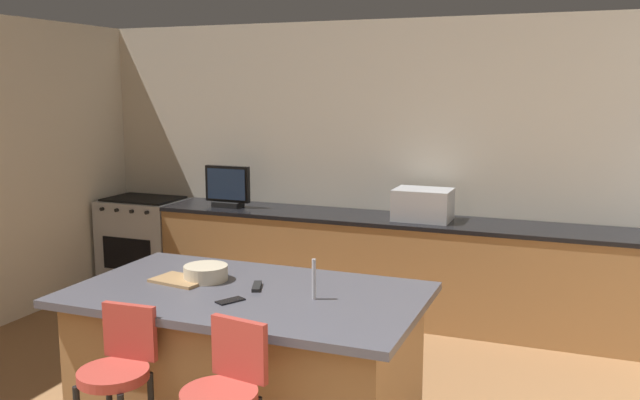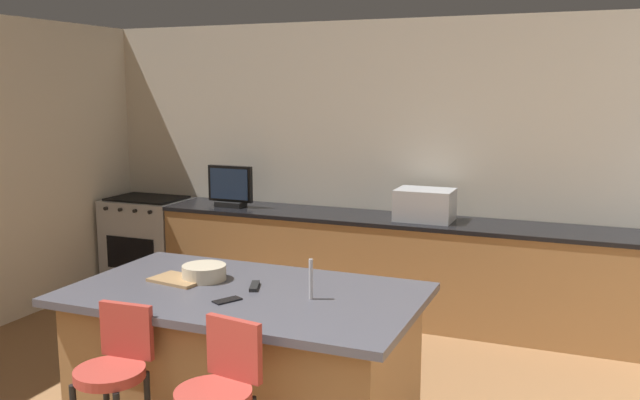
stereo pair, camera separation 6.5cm
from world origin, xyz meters
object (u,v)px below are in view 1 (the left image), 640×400
(kitchen_island, at_px, (248,367))
(tv_remote, at_px, (257,286))
(cell_phone, at_px, (230,301))
(cutting_board, at_px, (180,280))
(tv_monitor, at_px, (228,188))
(range_oven, at_px, (145,242))
(microwave, at_px, (423,205))
(bar_stool_left, at_px, (118,388))
(fruit_bowl, at_px, (206,273))

(kitchen_island, relative_size, tv_remote, 11.48)
(cell_phone, distance_m, cutting_board, 0.50)
(cutting_board, bearing_deg, tv_monitor, 112.86)
(range_oven, height_order, cell_phone, same)
(cell_phone, relative_size, tv_remote, 0.88)
(microwave, distance_m, cell_phone, 2.63)
(cell_phone, bearing_deg, bar_stool_left, -97.52)
(range_oven, relative_size, bar_stool_left, 0.95)
(range_oven, distance_m, tv_monitor, 1.18)
(tv_monitor, distance_m, cutting_board, 2.53)
(cell_phone, xyz_separation_m, tv_remote, (0.02, 0.26, 0.01))
(range_oven, bearing_deg, microwave, 0.02)
(bar_stool_left, relative_size, fruit_bowl, 3.78)
(microwave, bearing_deg, tv_remote, -100.03)
(cell_phone, bearing_deg, cutting_board, -177.56)
(microwave, bearing_deg, cell_phone, -99.52)
(bar_stool_left, xyz_separation_m, cell_phone, (0.35, 0.49, 0.34))
(microwave, relative_size, cutting_board, 1.53)
(bar_stool_left, distance_m, tv_remote, 0.91)
(kitchen_island, xyz_separation_m, cell_phone, (0.01, -0.20, 0.45))
(tv_monitor, bearing_deg, microwave, 1.59)
(microwave, distance_m, cutting_board, 2.54)
(fruit_bowl, bearing_deg, microwave, 71.68)
(cell_phone, bearing_deg, tv_monitor, 147.40)
(kitchen_island, distance_m, cutting_board, 0.63)
(tv_remote, bearing_deg, kitchen_island, -135.94)
(tv_remote, bearing_deg, tv_monitor, 100.92)
(kitchen_island, xyz_separation_m, bar_stool_left, (-0.35, -0.69, 0.11))
(tv_monitor, distance_m, bar_stool_left, 3.26)
(fruit_bowl, bearing_deg, tv_remote, -5.52)
(kitchen_island, xyz_separation_m, tv_monitor, (-1.42, 2.34, 0.62))
(tv_monitor, xyz_separation_m, fruit_bowl, (1.11, -2.25, -0.13))
(tv_monitor, relative_size, cutting_board, 1.44)
(cell_phone, relative_size, cutting_board, 0.48)
(kitchen_island, bearing_deg, range_oven, 135.34)
(range_oven, xyz_separation_m, tv_remote, (2.45, -2.33, 0.46))
(kitchen_island, distance_m, fruit_bowl, 0.59)
(bar_stool_left, bearing_deg, cutting_board, 94.74)
(microwave, relative_size, fruit_bowl, 1.87)
(bar_stool_left, relative_size, tv_remote, 5.71)
(bar_stool_left, height_order, cutting_board, bar_stool_left)
(fruit_bowl, bearing_deg, kitchen_island, -17.41)
(microwave, bearing_deg, bar_stool_left, -104.32)
(microwave, xyz_separation_m, cell_phone, (-0.44, -2.59, -0.12))
(range_oven, relative_size, cutting_board, 2.93)
(fruit_bowl, bearing_deg, tv_monitor, 116.21)
(cell_phone, distance_m, tv_remote, 0.26)
(tv_monitor, xyz_separation_m, bar_stool_left, (1.08, -3.04, -0.50))
(range_oven, height_order, fruit_bowl, fruit_bowl)
(range_oven, relative_size, fruit_bowl, 3.59)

